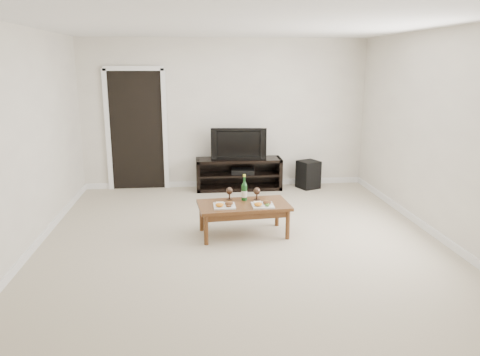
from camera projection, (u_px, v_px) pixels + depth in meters
name	position (u px, v px, depth m)	size (l,w,h in m)	color
floor	(241.00, 241.00, 5.88)	(5.50, 5.50, 0.00)	#BBAE96
back_wall	(225.00, 114.00, 8.25)	(5.00, 0.04, 2.60)	beige
ceiling	(241.00, 23.00, 5.25)	(5.00, 5.50, 0.04)	white
doorway	(137.00, 131.00, 8.13)	(0.90, 0.02, 2.05)	black
media_console	(239.00, 174.00, 8.25)	(1.49, 0.45, 0.55)	black
television	(239.00, 143.00, 8.12)	(0.96, 0.13, 0.55)	black
av_receiver	(243.00, 171.00, 8.23)	(0.40, 0.30, 0.08)	black
subwoofer	(308.00, 174.00, 8.32)	(0.33, 0.33, 0.49)	black
coffee_table	(244.00, 219.00, 6.05)	(1.16, 0.63, 0.42)	brown
plate_left	(224.00, 204.00, 5.87)	(0.27, 0.27, 0.07)	white
plate_right	(263.00, 203.00, 5.90)	(0.27, 0.27, 0.07)	white
wine_bottle	(244.00, 187.00, 6.12)	(0.07, 0.07, 0.35)	#103C15
goblet_left	(229.00, 193.00, 6.16)	(0.09, 0.09, 0.17)	#3C2B20
goblet_right	(257.00, 194.00, 6.16)	(0.09, 0.09, 0.17)	#3C2B20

